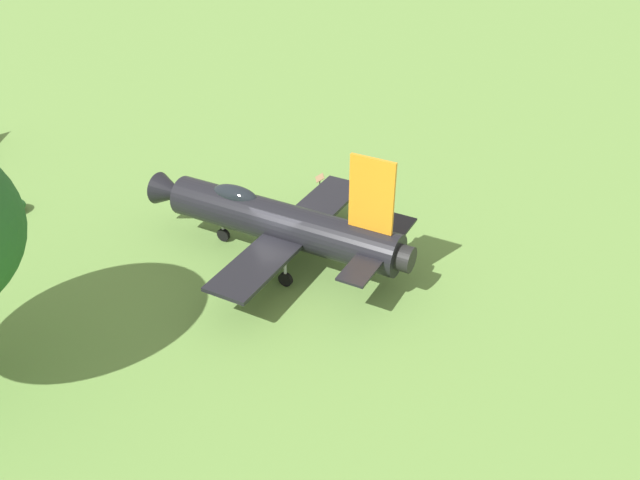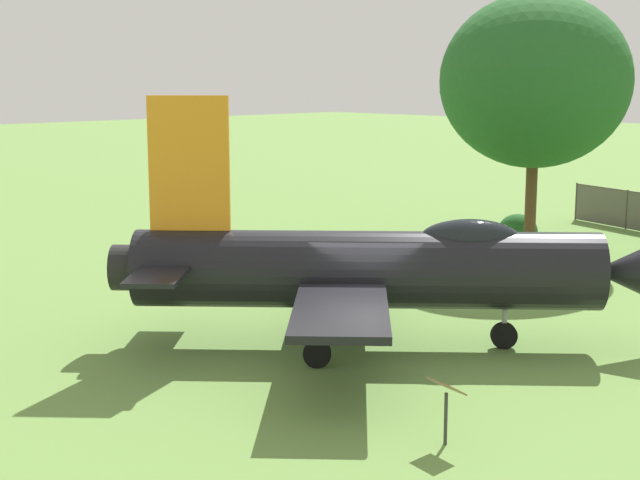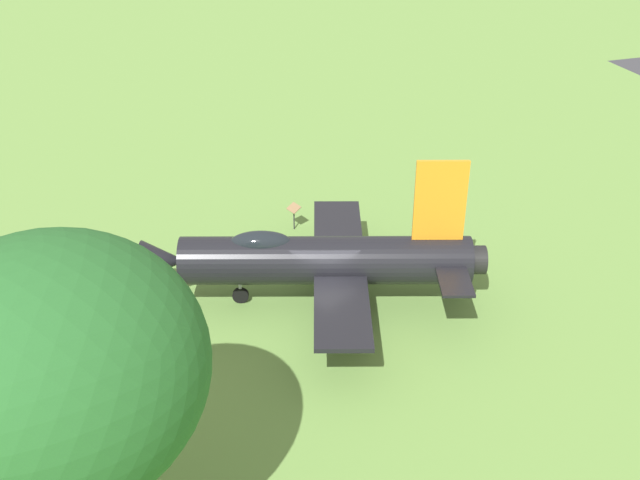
% 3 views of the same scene
% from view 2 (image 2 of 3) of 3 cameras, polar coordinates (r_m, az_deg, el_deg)
% --- Properties ---
extents(ground_plane, '(200.00, 200.00, 0.00)m').
position_cam_2_polar(ground_plane, '(21.49, 2.80, -6.50)').
color(ground_plane, '#668E42').
extents(display_jet, '(10.37, 10.73, 5.66)m').
position_cam_2_polar(display_jet, '(21.05, 3.81, -1.67)').
color(display_jet, black).
rests_on(display_jet, ground_plane).
extents(shade_tree, '(6.69, 6.20, 8.83)m').
position_cam_2_polar(shade_tree, '(32.53, 12.97, 9.40)').
color(shade_tree, brown).
rests_on(shade_tree, ground_plane).
extents(shrub_by_tree, '(1.27, 1.45, 1.20)m').
position_cam_2_polar(shrub_by_tree, '(34.41, 11.95, 0.57)').
color(shrub_by_tree, '#235B26').
rests_on(shrub_by_tree, ground_plane).
extents(info_plaque, '(0.51, 0.67, 1.14)m').
position_cam_2_polar(info_plaque, '(15.88, 7.69, -9.36)').
color(info_plaque, '#333333').
rests_on(info_plaque, ground_plane).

